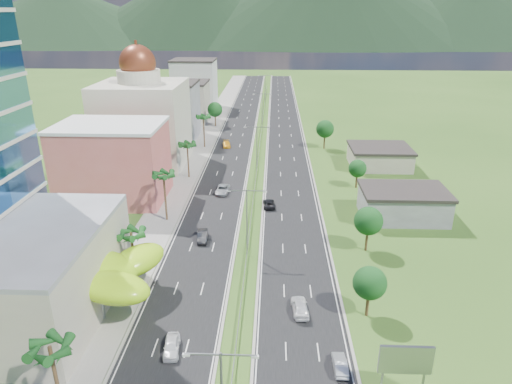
# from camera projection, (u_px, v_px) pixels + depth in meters

# --- Properties ---
(ground) EXTENTS (500.00, 500.00, 0.00)m
(ground) POSITION_uv_depth(u_px,v_px,m) (243.00, 290.00, 62.99)
(ground) COLOR #2D5119
(ground) RESTS_ON ground
(road_left) EXTENTS (11.00, 260.00, 0.04)m
(road_left) POSITION_uv_depth(u_px,v_px,m) (238.00, 130.00, 146.76)
(road_left) COLOR black
(road_left) RESTS_ON ground
(road_right) EXTENTS (11.00, 260.00, 0.04)m
(road_right) POSITION_uv_depth(u_px,v_px,m) (285.00, 131.00, 146.20)
(road_right) COLOR black
(road_right) RESTS_ON ground
(sidewalk_left) EXTENTS (7.00, 260.00, 0.12)m
(sidewalk_left) POSITION_uv_depth(u_px,v_px,m) (209.00, 130.00, 147.09)
(sidewalk_left) COLOR gray
(sidewalk_left) RESTS_ON ground
(median_guardrail) EXTENTS (0.10, 216.06, 0.76)m
(median_guardrail) POSITION_uv_depth(u_px,v_px,m) (260.00, 144.00, 129.55)
(median_guardrail) COLOR gray
(median_guardrail) RESTS_ON ground
(streetlight_median_b) EXTENTS (6.04, 0.25, 11.00)m
(streetlight_median_b) POSITION_uv_depth(u_px,v_px,m) (247.00, 215.00, 69.76)
(streetlight_median_b) COLOR gray
(streetlight_median_b) RESTS_ON ground
(streetlight_median_c) EXTENTS (6.04, 0.25, 11.00)m
(streetlight_median_c) POSITION_uv_depth(u_px,v_px,m) (257.00, 144.00, 106.87)
(streetlight_median_c) COLOR gray
(streetlight_median_c) RESTS_ON ground
(streetlight_median_d) EXTENTS (6.04, 0.25, 11.00)m
(streetlight_median_d) POSITION_uv_depth(u_px,v_px,m) (262.00, 106.00, 148.62)
(streetlight_median_d) COLOR gray
(streetlight_median_d) RESTS_ON ground
(streetlight_median_e) EXTENTS (6.04, 0.25, 11.00)m
(streetlight_median_e) POSITION_uv_depth(u_px,v_px,m) (265.00, 85.00, 190.37)
(streetlight_median_e) COLOR gray
(streetlight_median_e) RESTS_ON ground
(lime_canopy) EXTENTS (18.00, 15.00, 7.40)m
(lime_canopy) POSITION_uv_depth(u_px,v_px,m) (84.00, 271.00, 58.16)
(lime_canopy) COLOR #A3E416
(lime_canopy) RESTS_ON ground
(pink_shophouse) EXTENTS (20.00, 15.00, 15.00)m
(pink_shophouse) POSITION_uv_depth(u_px,v_px,m) (113.00, 163.00, 90.93)
(pink_shophouse) COLOR #C85B52
(pink_shophouse) RESTS_ON ground
(domed_building) EXTENTS (20.00, 20.00, 28.70)m
(domed_building) POSITION_uv_depth(u_px,v_px,m) (143.00, 119.00, 110.83)
(domed_building) COLOR beige
(domed_building) RESTS_ON ground
(midrise_grey) EXTENTS (16.00, 15.00, 16.00)m
(midrise_grey) POSITION_uv_depth(u_px,v_px,m) (170.00, 111.00, 135.24)
(midrise_grey) COLOR gray
(midrise_grey) RESTS_ON ground
(midrise_beige) EXTENTS (16.00, 15.00, 13.00)m
(midrise_beige) POSITION_uv_depth(u_px,v_px,m) (184.00, 102.00, 156.21)
(midrise_beige) COLOR #AB9D8D
(midrise_beige) RESTS_ON ground
(midrise_white) EXTENTS (16.00, 15.00, 18.00)m
(midrise_white) POSITION_uv_depth(u_px,v_px,m) (195.00, 85.00, 176.62)
(midrise_white) COLOR silver
(midrise_white) RESTS_ON ground
(billboard) EXTENTS (5.20, 0.35, 6.20)m
(billboard) POSITION_uv_depth(u_px,v_px,m) (406.00, 361.00, 44.02)
(billboard) COLOR gray
(billboard) RESTS_ON ground
(shed_near) EXTENTS (15.00, 10.00, 5.00)m
(shed_near) POSITION_uv_depth(u_px,v_px,m) (403.00, 205.00, 84.22)
(shed_near) COLOR gray
(shed_near) RESTS_ON ground
(shed_far) EXTENTS (14.00, 12.00, 4.40)m
(shed_far) POSITION_uv_depth(u_px,v_px,m) (379.00, 158.00, 112.09)
(shed_far) COLOR #AB9D8D
(shed_far) RESTS_ON ground
(palm_tree_a) EXTENTS (3.60, 3.60, 9.10)m
(palm_tree_a) POSITION_uv_depth(u_px,v_px,m) (50.00, 351.00, 40.17)
(palm_tree_a) COLOR #47301C
(palm_tree_a) RESTS_ON ground
(palm_tree_b) EXTENTS (3.60, 3.60, 8.10)m
(palm_tree_b) POSITION_uv_depth(u_px,v_px,m) (131.00, 236.00, 62.79)
(palm_tree_b) COLOR #47301C
(palm_tree_b) RESTS_ON ground
(palm_tree_c) EXTENTS (3.60, 3.60, 9.60)m
(palm_tree_c) POSITION_uv_depth(u_px,v_px,m) (164.00, 177.00, 80.82)
(palm_tree_c) COLOR #47301C
(palm_tree_c) RESTS_ON ground
(palm_tree_d) EXTENTS (3.60, 3.60, 8.60)m
(palm_tree_d) POSITION_uv_depth(u_px,v_px,m) (187.00, 146.00, 102.51)
(palm_tree_d) COLOR #47301C
(palm_tree_d) RESTS_ON ground
(palm_tree_e) EXTENTS (3.60, 3.60, 9.40)m
(palm_tree_e) POSITION_uv_depth(u_px,v_px,m) (203.00, 118.00, 125.42)
(palm_tree_e) COLOR #47301C
(palm_tree_e) RESTS_ON ground
(leafy_tree_lfar) EXTENTS (4.90, 4.90, 8.05)m
(leafy_tree_lfar) POSITION_uv_depth(u_px,v_px,m) (215.00, 110.00, 149.63)
(leafy_tree_lfar) COLOR #47301C
(leafy_tree_lfar) RESTS_ON ground
(leafy_tree_ra) EXTENTS (4.20, 4.20, 6.90)m
(leafy_tree_ra) POSITION_uv_depth(u_px,v_px,m) (370.00, 283.00, 55.98)
(leafy_tree_ra) COLOR #47301C
(leafy_tree_ra) RESTS_ON ground
(leafy_tree_rb) EXTENTS (4.55, 4.55, 7.47)m
(leafy_tree_rb) POSITION_uv_depth(u_px,v_px,m) (368.00, 221.00, 71.49)
(leafy_tree_rb) COLOR #47301C
(leafy_tree_rb) RESTS_ON ground
(leafy_tree_rc) EXTENTS (3.85, 3.85, 6.33)m
(leafy_tree_rc) POSITION_uv_depth(u_px,v_px,m) (358.00, 169.00, 97.66)
(leafy_tree_rc) COLOR #47301C
(leafy_tree_rc) RESTS_ON ground
(leafy_tree_rd) EXTENTS (4.90, 4.90, 8.05)m
(leafy_tree_rd) POSITION_uv_depth(u_px,v_px,m) (325.00, 129.00, 125.19)
(leafy_tree_rd) COLOR #47301C
(leafy_tree_rd) RESTS_ON ground
(mountain_ridge) EXTENTS (860.00, 140.00, 90.00)m
(mountain_ridge) POSITION_uv_depth(u_px,v_px,m) (328.00, 47.00, 478.26)
(mountain_ridge) COLOR black
(mountain_ridge) RESTS_ON ground
(car_white_near_left) EXTENTS (2.19, 4.46, 1.46)m
(car_white_near_left) POSITION_uv_depth(u_px,v_px,m) (172.00, 346.00, 51.34)
(car_white_near_left) COLOR white
(car_white_near_left) RESTS_ON road_left
(car_dark_left) EXTENTS (2.17, 4.84, 1.54)m
(car_dark_left) POSITION_uv_depth(u_px,v_px,m) (202.00, 236.00, 76.27)
(car_dark_left) COLOR black
(car_dark_left) RESTS_ON road_left
(car_silver_mid_left) EXTENTS (2.95, 5.66, 1.52)m
(car_silver_mid_left) POSITION_uv_depth(u_px,v_px,m) (222.00, 190.00, 96.01)
(car_silver_mid_left) COLOR #A1A5A9
(car_silver_mid_left) RESTS_ON road_left
(car_yellow_far_left) EXTENTS (2.70, 5.17, 1.43)m
(car_yellow_far_left) POSITION_uv_depth(u_px,v_px,m) (227.00, 144.00, 128.58)
(car_yellow_far_left) COLOR #F0AC1C
(car_yellow_far_left) RESTS_ON road_left
(car_white_near_right) EXTENTS (2.37, 5.00, 1.65)m
(car_white_near_right) POSITION_uv_depth(u_px,v_px,m) (300.00, 307.00, 58.02)
(car_white_near_right) COLOR white
(car_white_near_right) RESTS_ON road_right
(car_silver_right) EXTENTS (1.42, 3.92, 1.28)m
(car_silver_right) POSITION_uv_depth(u_px,v_px,m) (340.00, 364.00, 48.81)
(car_silver_right) COLOR #B2B4BA
(car_silver_right) RESTS_ON road_right
(car_dark_far_right) EXTENTS (2.57, 4.88, 1.31)m
(car_dark_far_right) POSITION_uv_depth(u_px,v_px,m) (269.00, 204.00, 89.35)
(car_dark_far_right) COLOR black
(car_dark_far_right) RESTS_ON road_right
(motorcycle) EXTENTS (0.69, 1.76, 1.09)m
(motorcycle) POSITION_uv_depth(u_px,v_px,m) (156.00, 282.00, 63.86)
(motorcycle) COLOR black
(motorcycle) RESTS_ON road_left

